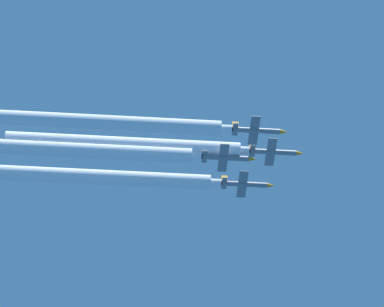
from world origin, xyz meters
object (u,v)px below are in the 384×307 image
Objects in this scene: jet_left_wingman at (246,184)px; jet_right_wingman at (258,130)px; jet_slot at (227,158)px; jet_lead at (275,152)px.

jet_left_wingman is 18.20m from jet_right_wingman.
jet_left_wingman reaches higher than jet_slot.
jet_lead reaches higher than jet_slot.
jet_right_wingman is at bearing -30.78° from jet_lead.
jet_left_wingman is 1.00× the size of jet_slot.
jet_left_wingman is at bearing 150.64° from jet_slot.
jet_lead reaches higher than jet_left_wingman.
jet_slot is (-0.23, -11.32, -2.49)m from jet_lead.
jet_left_wingman is 1.00× the size of jet_right_wingman.
jet_lead is 1.00× the size of jet_slot.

